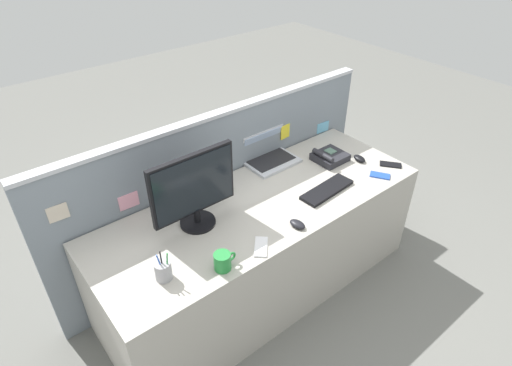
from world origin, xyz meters
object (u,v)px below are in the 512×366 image
object	(u,v)px
computer_mouse_left_hand	(297,224)
cell_phone_blue_case	(380,175)
computer_mouse_right_hand	(359,158)
coffee_mug	(223,261)
desktop_monitor	(194,188)
cell_phone_white_slab	(261,247)
keyboard_main	(327,190)
cell_phone_black_slab	(391,165)
laptop	(268,154)
desk_phone	(329,157)
pen_cup	(163,270)

from	to	relation	value
computer_mouse_left_hand	cell_phone_blue_case	size ratio (longest dim) A/B	0.78
computer_mouse_right_hand	coffee_mug	xyz separation A→B (m)	(-1.34, -0.24, 0.03)
desktop_monitor	cell_phone_blue_case	distance (m)	1.27
computer_mouse_left_hand	cell_phone_white_slab	xyz separation A→B (m)	(-0.27, -0.00, -0.01)
coffee_mug	desktop_monitor	bearing A→B (deg)	76.87
desktop_monitor	keyboard_main	bearing A→B (deg)	-17.70
desktop_monitor	cell_phone_black_slab	size ratio (longest dim) A/B	3.55
laptop	cell_phone_white_slab	xyz separation A→B (m)	(-0.59, -0.65, -0.04)
desktop_monitor	computer_mouse_right_hand	xyz separation A→B (m)	(1.25, -0.14, -0.22)
desk_phone	pen_cup	xyz separation A→B (m)	(-1.43, -0.25, 0.02)
keyboard_main	computer_mouse_right_hand	distance (m)	0.46
laptop	pen_cup	world-z (taller)	laptop
keyboard_main	cell_phone_black_slab	distance (m)	0.57
keyboard_main	cell_phone_black_slab	size ratio (longest dim) A/B	2.67
pen_cup	cell_phone_black_slab	world-z (taller)	pen_cup
desktop_monitor	computer_mouse_left_hand	bearing A→B (deg)	-42.30
pen_cup	cell_phone_black_slab	distance (m)	1.72
desk_phone	coffee_mug	size ratio (longest dim) A/B	1.71
desk_phone	cell_phone_white_slab	distance (m)	1.00
keyboard_main	computer_mouse_left_hand	world-z (taller)	computer_mouse_left_hand
pen_cup	laptop	bearing A→B (deg)	25.18
computer_mouse_left_hand	pen_cup	world-z (taller)	pen_cup
computer_mouse_right_hand	coffee_mug	world-z (taller)	coffee_mug
desk_phone	pen_cup	size ratio (longest dim) A/B	1.21
desktop_monitor	computer_mouse_left_hand	distance (m)	0.61
cell_phone_black_slab	coffee_mug	world-z (taller)	coffee_mug
laptop	coffee_mug	bearing A→B (deg)	-142.43
laptop	desk_phone	distance (m)	0.43
pen_cup	coffee_mug	distance (m)	0.29
laptop	cell_phone_black_slab	size ratio (longest dim) A/B	2.44
desk_phone	keyboard_main	world-z (taller)	desk_phone
cell_phone_black_slab	cell_phone_white_slab	distance (m)	1.21
cell_phone_white_slab	cell_phone_blue_case	size ratio (longest dim) A/B	1.18
desk_phone	cell_phone_black_slab	world-z (taller)	desk_phone
cell_phone_black_slab	laptop	bearing A→B (deg)	99.22
computer_mouse_right_hand	cell_phone_blue_case	bearing A→B (deg)	-90.90
laptop	computer_mouse_left_hand	xyz separation A→B (m)	(-0.33, -0.65, -0.03)
desktop_monitor	coffee_mug	xyz separation A→B (m)	(-0.09, -0.38, -0.19)
cell_phone_black_slab	pen_cup	bearing A→B (deg)	140.32
keyboard_main	computer_mouse_left_hand	distance (m)	0.40
computer_mouse_left_hand	coffee_mug	world-z (taller)	coffee_mug
pen_cup	cell_phone_blue_case	xyz separation A→B (m)	(1.55, -0.10, -0.05)
keyboard_main	coffee_mug	distance (m)	0.90
desktop_monitor	cell_phone_black_slab	world-z (taller)	desktop_monitor
pen_cup	keyboard_main	bearing A→B (deg)	0.08
keyboard_main	pen_cup	bearing A→B (deg)	176.05
computer_mouse_right_hand	computer_mouse_left_hand	world-z (taller)	same
laptop	cell_phone_blue_case	bearing A→B (deg)	-53.75
desk_phone	cell_phone_white_slab	size ratio (longest dim) A/B	1.41
laptop	cell_phone_blue_case	xyz separation A→B (m)	(0.45, -0.62, -0.04)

